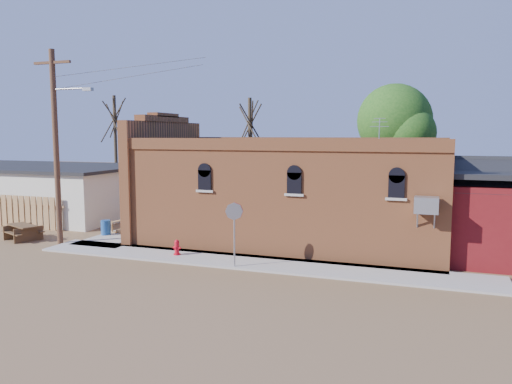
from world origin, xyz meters
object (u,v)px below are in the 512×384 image
(utility_pole, at_px, (57,143))
(trash_barrel, at_px, (106,227))
(brick_bar, at_px, (286,193))
(picnic_table, at_px, (23,230))
(stop_sign, at_px, (234,217))
(fire_hydrant, at_px, (177,247))

(utility_pole, height_order, trash_barrel, utility_pole)
(brick_bar, distance_m, trash_barrel, 9.36)
(trash_barrel, xyz_separation_m, picnic_table, (-3.28, -2.11, 0.04))
(trash_barrel, height_order, picnic_table, trash_barrel)
(stop_sign, height_order, trash_barrel, stop_sign)
(fire_hydrant, height_order, picnic_table, picnic_table)
(utility_pole, bearing_deg, stop_sign, -7.34)
(brick_bar, relative_size, utility_pole, 1.82)
(brick_bar, height_order, fire_hydrant, brick_bar)
(utility_pole, bearing_deg, brick_bar, 23.69)
(utility_pole, xyz_separation_m, stop_sign, (9.31, -1.20, -2.77))
(brick_bar, relative_size, trash_barrel, 22.10)
(fire_hydrant, distance_m, stop_sign, 3.52)
(utility_pole, relative_size, stop_sign, 3.60)
(brick_bar, height_order, picnic_table, brick_bar)
(stop_sign, bearing_deg, fire_hydrant, 164.11)
(picnic_table, bearing_deg, utility_pole, 18.28)
(brick_bar, bearing_deg, fire_hydrant, -127.10)
(stop_sign, xyz_separation_m, picnic_table, (-11.75, 1.36, -1.51))
(utility_pole, bearing_deg, picnic_table, 176.27)
(fire_hydrant, relative_size, picnic_table, 0.30)
(brick_bar, height_order, utility_pole, utility_pole)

